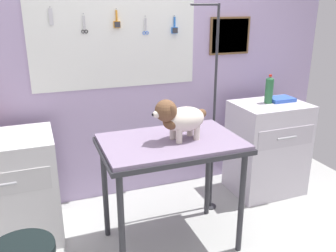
% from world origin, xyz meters
% --- Properties ---
extents(rear_wall_panel, '(4.00, 0.11, 2.30)m').
position_xyz_m(rear_wall_panel, '(0.00, 1.28, 1.16)').
color(rear_wall_panel, '#AE99C2').
rests_on(rear_wall_panel, ground).
extents(grooming_table, '(1.02, 0.67, 0.87)m').
position_xyz_m(grooming_table, '(-0.02, 0.33, 0.79)').
color(grooming_table, '#2D2D33').
rests_on(grooming_table, ground).
extents(grooming_arm, '(0.30, 0.11, 1.81)m').
position_xyz_m(grooming_arm, '(0.50, 0.69, 0.85)').
color(grooming_arm, '#2D2D33').
rests_on(grooming_arm, ground).
extents(dog, '(0.43, 0.23, 0.31)m').
position_xyz_m(dog, '(0.02, 0.31, 1.04)').
color(dog, silver).
rests_on(dog, grooming_table).
extents(counter_left, '(0.80, 0.58, 0.86)m').
position_xyz_m(counter_left, '(-1.22, 0.83, 0.43)').
color(counter_left, silver).
rests_on(counter_left, ground).
extents(cabinet_right, '(0.68, 0.54, 0.91)m').
position_xyz_m(cabinet_right, '(1.18, 0.80, 0.46)').
color(cabinet_right, silver).
rests_on(cabinet_right, ground).
extents(soda_bottle, '(0.07, 0.07, 0.27)m').
position_xyz_m(soda_bottle, '(1.16, 0.83, 1.04)').
color(soda_bottle, '#286339').
rests_on(soda_bottle, cabinet_right).
extents(supply_tray, '(0.24, 0.18, 0.04)m').
position_xyz_m(supply_tray, '(1.32, 0.85, 0.93)').
color(supply_tray, blue).
rests_on(supply_tray, cabinet_right).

